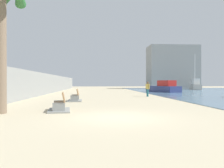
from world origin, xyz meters
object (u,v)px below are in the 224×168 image
(bench_near, at_px, (60,107))
(bench_far, at_px, (75,98))
(boat_outer, at_px, (164,88))
(palm_tree, at_px, (0,13))
(boat_distant, at_px, (195,85))
(person_walking, at_px, (148,88))

(bench_near, xyz_separation_m, bench_far, (0.22, 6.39, 0.00))
(bench_far, height_order, boat_outer, boat_outer)
(palm_tree, relative_size, boat_outer, 1.04)
(boat_distant, bearing_deg, bench_near, -123.09)
(bench_far, distance_m, boat_distant, 36.68)
(bench_near, xyz_separation_m, person_walking, (7.33, 11.74, 0.69))
(palm_tree, distance_m, boat_distant, 44.37)
(bench_near, relative_size, boat_distant, 0.29)
(bench_near, bearing_deg, person_walking, 58.02)
(bench_near, bearing_deg, boat_distant, 56.91)
(boat_outer, bearing_deg, bench_near, -118.64)
(bench_far, relative_size, boat_outer, 0.33)
(bench_far, bearing_deg, bench_near, -91.98)
(palm_tree, distance_m, bench_far, 9.03)
(person_walking, bearing_deg, boat_distant, 56.37)
(palm_tree, bearing_deg, person_walking, 51.29)
(palm_tree, xyz_separation_m, person_walking, (10.05, 12.54, -3.91))
(palm_tree, relative_size, boat_distant, 0.87)
(bench_near, distance_m, boat_distant, 42.01)
(boat_outer, bearing_deg, boat_distant, 50.03)
(bench_far, xyz_separation_m, person_walking, (7.11, 5.35, 0.69))
(bench_near, distance_m, bench_far, 6.40)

